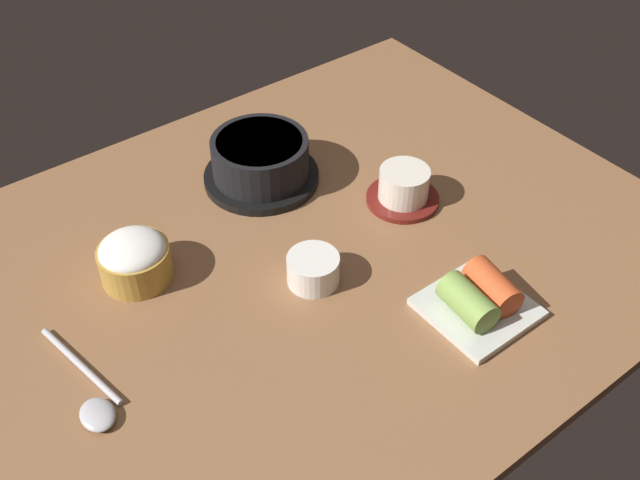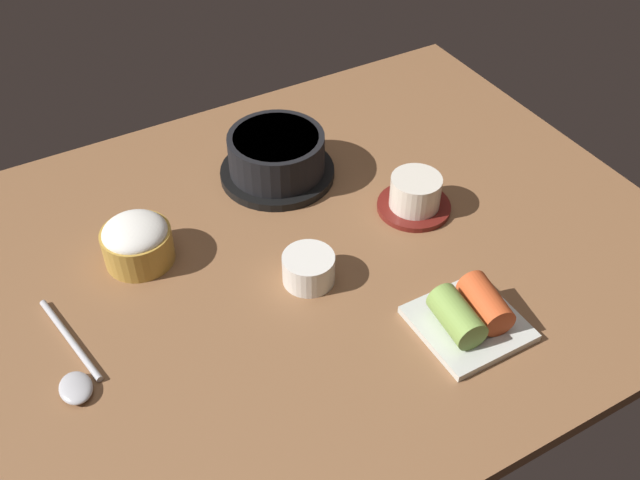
% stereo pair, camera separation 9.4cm
% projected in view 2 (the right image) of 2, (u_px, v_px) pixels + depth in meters
% --- Properties ---
extents(dining_table, '(1.00, 0.76, 0.02)m').
position_uv_depth(dining_table, '(300.00, 258.00, 0.97)').
color(dining_table, brown).
rests_on(dining_table, ground).
extents(stone_pot, '(0.17, 0.17, 0.07)m').
position_uv_depth(stone_pot, '(277.00, 156.00, 1.07)').
color(stone_pot, black).
rests_on(stone_pot, dining_table).
extents(rice_bowl, '(0.09, 0.09, 0.06)m').
position_uv_depth(rice_bowl, '(137.00, 241.00, 0.94)').
color(rice_bowl, '#B78C38').
rests_on(rice_bowl, dining_table).
extents(tea_cup_with_saucer, '(0.10, 0.10, 0.05)m').
position_uv_depth(tea_cup_with_saucer, '(416.00, 196.00, 1.02)').
color(tea_cup_with_saucer, maroon).
rests_on(tea_cup_with_saucer, dining_table).
extents(banchan_cup_center, '(0.07, 0.07, 0.04)m').
position_uv_depth(banchan_cup_center, '(309.00, 268.00, 0.92)').
color(banchan_cup_center, white).
rests_on(banchan_cup_center, dining_table).
extents(kimchi_plate, '(0.12, 0.12, 0.05)m').
position_uv_depth(kimchi_plate, '(470.00, 315.00, 0.86)').
color(kimchi_plate, silver).
rests_on(kimchi_plate, dining_table).
extents(spoon, '(0.05, 0.17, 0.01)m').
position_uv_depth(spoon, '(74.00, 372.00, 0.82)').
color(spoon, '#B7B7BC').
rests_on(spoon, dining_table).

